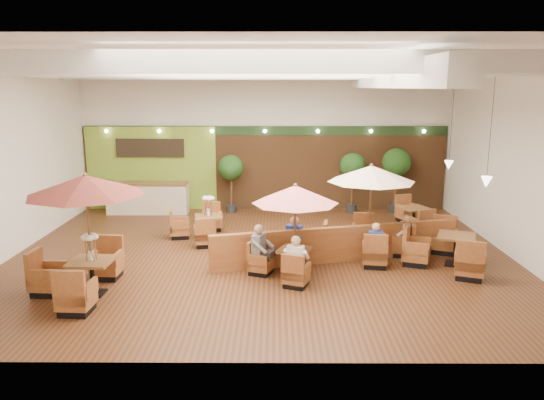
{
  "coord_description": "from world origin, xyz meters",
  "views": [
    {
      "loc": [
        0.39,
        -14.38,
        4.68
      ],
      "look_at": [
        0.3,
        0.5,
        1.5
      ],
      "focal_mm": 35.0,
      "sensor_mm": 36.0,
      "label": 1
    }
  ],
  "objects_px": {
    "diner_0": "(296,256)",
    "diner_3": "(375,240)",
    "diner_1": "(294,236)",
    "table_1": "(293,209)",
    "diner_2": "(261,245)",
    "table_0": "(84,209)",
    "table_2": "(371,194)",
    "topiary_1": "(353,168)",
    "booth_divider": "(338,244)",
    "table_3": "(201,224)",
    "service_counter": "(148,198)",
    "table_5": "(414,218)",
    "topiary_2": "(396,165)",
    "topiary_0": "(231,170)",
    "diner_4": "(403,231)",
    "table_4": "(444,251)"
  },
  "relations": [
    {
      "from": "diner_1",
      "to": "service_counter",
      "type": "bearing_deg",
      "value": -21.49
    },
    {
      "from": "service_counter",
      "to": "diner_2",
      "type": "relative_size",
      "value": 3.56
    },
    {
      "from": "table_2",
      "to": "diner_1",
      "type": "relative_size",
      "value": 3.16
    },
    {
      "from": "booth_divider",
      "to": "diner_3",
      "type": "distance_m",
      "value": 1.05
    },
    {
      "from": "table_2",
      "to": "diner_4",
      "type": "xyz_separation_m",
      "value": [
        0.96,
        -0.0,
        -1.06
      ]
    },
    {
      "from": "topiary_0",
      "to": "diner_0",
      "type": "distance_m",
      "value": 8.05
    },
    {
      "from": "diner_1",
      "to": "diner_4",
      "type": "distance_m",
      "value": 3.18
    },
    {
      "from": "service_counter",
      "to": "diner_1",
      "type": "relative_size",
      "value": 3.59
    },
    {
      "from": "service_counter",
      "to": "diner_3",
      "type": "xyz_separation_m",
      "value": [
        7.43,
        -6.07,
        0.16
      ]
    },
    {
      "from": "table_0",
      "to": "table_3",
      "type": "height_order",
      "value": "table_0"
    },
    {
      "from": "topiary_1",
      "to": "diner_0",
      "type": "xyz_separation_m",
      "value": [
        -2.41,
        -7.7,
        -0.93
      ]
    },
    {
      "from": "table_4",
      "to": "diner_1",
      "type": "distance_m",
      "value": 4.04
    },
    {
      "from": "table_4",
      "to": "topiary_0",
      "type": "bearing_deg",
      "value": 156.7
    },
    {
      "from": "table_1",
      "to": "topiary_1",
      "type": "xyz_separation_m",
      "value": [
        2.46,
        6.84,
        -0.02
      ]
    },
    {
      "from": "table_2",
      "to": "diner_1",
      "type": "height_order",
      "value": "table_2"
    },
    {
      "from": "table_2",
      "to": "diner_2",
      "type": "relative_size",
      "value": 3.13
    },
    {
      "from": "table_1",
      "to": "table_2",
      "type": "distance_m",
      "value": 2.68
    },
    {
      "from": "table_3",
      "to": "booth_divider",
      "type": "bearing_deg",
      "value": -40.52
    },
    {
      "from": "diner_2",
      "to": "diner_0",
      "type": "bearing_deg",
      "value": 68.67
    },
    {
      "from": "table_5",
      "to": "topiary_2",
      "type": "height_order",
      "value": "topiary_2"
    },
    {
      "from": "table_1",
      "to": "table_5",
      "type": "relative_size",
      "value": 0.91
    },
    {
      "from": "table_3",
      "to": "diner_0",
      "type": "relative_size",
      "value": 3.13
    },
    {
      "from": "booth_divider",
      "to": "table_3",
      "type": "height_order",
      "value": "table_3"
    },
    {
      "from": "table_3",
      "to": "diner_4",
      "type": "bearing_deg",
      "value": -27.58
    },
    {
      "from": "service_counter",
      "to": "diner_2",
      "type": "xyz_separation_m",
      "value": [
        4.43,
        -6.64,
        0.19
      ]
    },
    {
      "from": "table_0",
      "to": "diner_3",
      "type": "distance_m",
      "value": 7.28
    },
    {
      "from": "table_1",
      "to": "topiary_0",
      "type": "xyz_separation_m",
      "value": [
        -2.11,
        6.84,
        -0.08
      ]
    },
    {
      "from": "topiary_0",
      "to": "diner_4",
      "type": "distance_m",
      "value": 7.53
    },
    {
      "from": "table_0",
      "to": "diner_2",
      "type": "height_order",
      "value": "table_0"
    },
    {
      "from": "diner_0",
      "to": "diner_3",
      "type": "distance_m",
      "value": 2.58
    },
    {
      "from": "table_4",
      "to": "topiary_0",
      "type": "relative_size",
      "value": 1.36
    },
    {
      "from": "topiary_0",
      "to": "diner_3",
      "type": "height_order",
      "value": "topiary_0"
    },
    {
      "from": "diner_0",
      "to": "diner_3",
      "type": "bearing_deg",
      "value": 48.41
    },
    {
      "from": "diner_2",
      "to": "table_0",
      "type": "bearing_deg",
      "value": -47.1
    },
    {
      "from": "diner_1",
      "to": "booth_divider",
      "type": "bearing_deg",
      "value": -146.87
    },
    {
      "from": "table_0",
      "to": "diner_3",
      "type": "xyz_separation_m",
      "value": [
        6.9,
        1.94,
        -1.27
      ]
    },
    {
      "from": "table_5",
      "to": "diner_1",
      "type": "height_order",
      "value": "diner_1"
    },
    {
      "from": "table_0",
      "to": "table_3",
      "type": "relative_size",
      "value": 1.11
    },
    {
      "from": "service_counter",
      "to": "table_5",
      "type": "height_order",
      "value": "service_counter"
    },
    {
      "from": "diner_0",
      "to": "diner_1",
      "type": "bearing_deg",
      "value": 104.64
    },
    {
      "from": "diner_1",
      "to": "table_1",
      "type": "bearing_deg",
      "value": 112.58
    },
    {
      "from": "table_0",
      "to": "topiary_0",
      "type": "height_order",
      "value": "table_0"
    },
    {
      "from": "diner_0",
      "to": "table_1",
      "type": "bearing_deg",
      "value": 108.13
    },
    {
      "from": "topiary_0",
      "to": "diner_4",
      "type": "xyz_separation_m",
      "value": [
        5.27,
        -5.31,
        -0.9
      ]
    },
    {
      "from": "service_counter",
      "to": "table_1",
      "type": "distance_m",
      "value": 8.53
    },
    {
      "from": "table_5",
      "to": "topiary_2",
      "type": "relative_size",
      "value": 1.09
    },
    {
      "from": "table_2",
      "to": "diner_3",
      "type": "relative_size",
      "value": 3.48
    },
    {
      "from": "table_4",
      "to": "diner_0",
      "type": "relative_size",
      "value": 3.66
    },
    {
      "from": "service_counter",
      "to": "table_2",
      "type": "xyz_separation_m",
      "value": [
        7.43,
        -5.11,
        1.21
      ]
    },
    {
      "from": "table_3",
      "to": "diner_2",
      "type": "height_order",
      "value": "table_3"
    }
  ]
}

